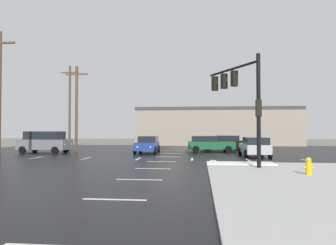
% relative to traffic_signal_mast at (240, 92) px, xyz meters
% --- Properties ---
extents(ground_plane, '(120.00, 120.00, 0.00)m').
position_rel_traffic_signal_mast_xyz_m(ground_plane, '(-4.96, 4.51, -4.37)').
color(ground_plane, slate).
extents(road_asphalt, '(44.00, 44.00, 0.02)m').
position_rel_traffic_signal_mast_xyz_m(road_asphalt, '(-4.96, 4.51, -4.36)').
color(road_asphalt, black).
rests_on(road_asphalt, ground_plane).
extents(snow_strip_curbside, '(4.00, 1.60, 0.06)m').
position_rel_traffic_signal_mast_xyz_m(snow_strip_curbside, '(0.04, 0.51, -4.20)').
color(snow_strip_curbside, white).
rests_on(snow_strip_curbside, sidewalk_corner).
extents(lane_markings, '(36.15, 36.15, 0.01)m').
position_rel_traffic_signal_mast_xyz_m(lane_markings, '(-3.76, 3.13, -4.35)').
color(lane_markings, silver).
rests_on(lane_markings, road_asphalt).
extents(traffic_signal_mast, '(2.60, 4.62, 6.16)m').
position_rel_traffic_signal_mast_xyz_m(traffic_signal_mast, '(0.00, 0.00, 0.00)').
color(traffic_signal_mast, black).
rests_on(traffic_signal_mast, sidewalk_corner).
extents(fire_hydrant, '(0.48, 0.26, 0.79)m').
position_rel_traffic_signal_mast_xyz_m(fire_hydrant, '(2.49, -4.09, -3.84)').
color(fire_hydrant, gold).
rests_on(fire_hydrant, sidewalk_corner).
extents(strip_building_background, '(23.09, 8.00, 5.42)m').
position_rel_traffic_signal_mast_xyz_m(strip_building_background, '(0.08, 29.04, -1.66)').
color(strip_building_background, gray).
rests_on(strip_building_background, ground_plane).
extents(sedan_black, '(4.68, 2.42, 1.58)m').
position_rel_traffic_signal_mast_xyz_m(sedan_black, '(0.08, 16.03, -3.52)').
color(sedan_black, black).
rests_on(sedan_black, road_asphalt).
extents(sedan_blue, '(2.12, 4.58, 1.58)m').
position_rel_traffic_signal_mast_xyz_m(sedan_blue, '(-7.28, 10.68, -3.52)').
color(sedan_blue, navy).
rests_on(sedan_blue, road_asphalt).
extents(suv_grey, '(4.95, 2.48, 2.03)m').
position_rel_traffic_signal_mast_xyz_m(suv_grey, '(-16.97, 9.83, -3.28)').
color(suv_grey, slate).
rests_on(suv_grey, road_asphalt).
extents(sedan_silver, '(2.10, 4.57, 1.58)m').
position_rel_traffic_signal_mast_xyz_m(sedan_silver, '(1.94, 7.02, -3.52)').
color(sedan_silver, '#B7BABF').
rests_on(sedan_silver, road_asphalt).
extents(sedan_green, '(4.62, 2.24, 1.58)m').
position_rel_traffic_signal_mast_xyz_m(sedan_green, '(-1.49, 12.42, -3.52)').
color(sedan_green, '#195933').
rests_on(sedan_green, road_asphalt).
extents(utility_pole_far, '(2.20, 0.28, 8.55)m').
position_rel_traffic_signal_mast_xyz_m(utility_pole_far, '(-14.61, 11.66, 0.11)').
color(utility_pole_far, brown).
rests_on(utility_pole_far, ground_plane).
extents(utility_pole_distant, '(2.20, 0.28, 10.00)m').
position_rel_traffic_signal_mast_xyz_m(utility_pole_distant, '(-18.15, 18.39, 0.85)').
color(utility_pole_distant, brown).
rests_on(utility_pole_distant, ground_plane).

